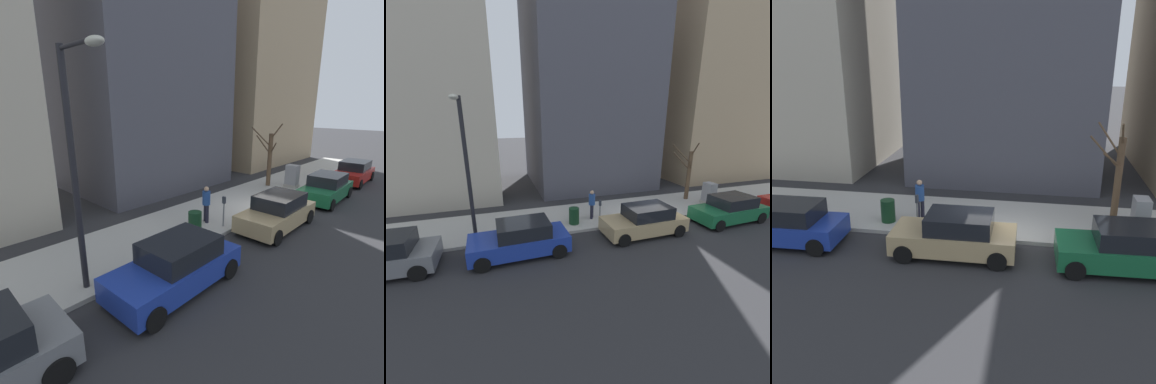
% 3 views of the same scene
% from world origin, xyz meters
% --- Properties ---
extents(ground_plane, '(120.00, 120.00, 0.00)m').
position_xyz_m(ground_plane, '(0.00, 0.00, 0.00)').
color(ground_plane, '#2B2B2D').
extents(sidewalk, '(4.00, 36.00, 0.15)m').
position_xyz_m(sidewalk, '(2.00, 0.00, 0.07)').
color(sidewalk, '#B2AFA8').
rests_on(sidewalk, ground).
extents(parked_car_green, '(2.06, 4.27, 1.52)m').
position_xyz_m(parked_car_green, '(-1.20, -4.19, 0.74)').
color(parked_car_green, '#196038').
rests_on(parked_car_green, ground).
extents(parked_car_tan, '(1.98, 4.23, 1.52)m').
position_xyz_m(parked_car_tan, '(-1.13, 1.32, 0.74)').
color(parked_car_tan, tan).
rests_on(parked_car_tan, ground).
extents(parked_car_blue, '(2.02, 4.25, 1.52)m').
position_xyz_m(parked_car_blue, '(-1.24, 7.53, 0.74)').
color(parked_car_blue, '#1E389E').
rests_on(parked_car_blue, ground).
extents(parking_meter, '(0.14, 0.10, 1.35)m').
position_xyz_m(parking_meter, '(0.45, 3.11, 0.98)').
color(parking_meter, slate).
rests_on(parking_meter, sidewalk).
extents(utility_box, '(0.83, 0.61, 1.43)m').
position_xyz_m(utility_box, '(1.30, -5.13, 0.85)').
color(utility_box, '#A8A399').
rests_on(utility_box, sidewalk).
extents(bare_tree, '(1.81, 1.32, 4.04)m').
position_xyz_m(bare_tree, '(2.60, -4.38, 2.00)').
color(bare_tree, brown).
rests_on(bare_tree, sidewalk).
extents(trash_bin, '(0.56, 0.56, 0.90)m').
position_xyz_m(trash_bin, '(0.90, 4.45, 0.60)').
color(trash_bin, '#14381E').
rests_on(trash_bin, sidewalk).
extents(pedestrian_near_meter, '(0.37, 0.36, 1.66)m').
position_xyz_m(pedestrian_near_meter, '(1.33, 3.24, 1.09)').
color(pedestrian_near_meter, '#1E1E2D').
rests_on(pedestrian_near_meter, sidewalk).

